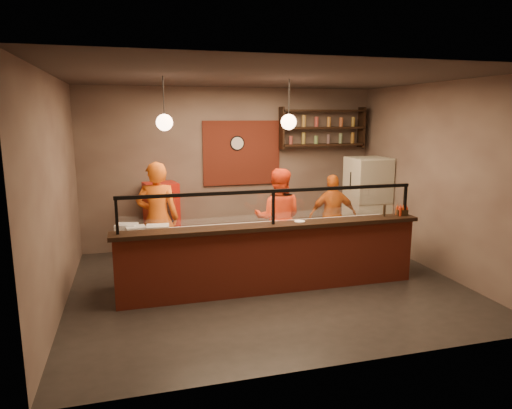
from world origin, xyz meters
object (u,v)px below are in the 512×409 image
object	(u,v)px
pizza_dough	(314,224)
cook_mid	(278,218)
wall_clock	(237,143)
pepper_mill	(384,210)
cook_left	(158,219)
red_cooler	(162,219)
fridge	(367,202)
condiment_caddy	(402,212)
cook_right	(333,216)

from	to	relation	value
pizza_dough	cook_mid	bearing A→B (deg)	118.23
wall_clock	pepper_mill	xyz separation A→B (m)	(1.78, -2.71, -0.95)
cook_left	red_cooler	size ratio (longest dim) A/B	1.37
red_cooler	pizza_dough	size ratio (longest dim) A/B	2.79
fridge	pepper_mill	distance (m)	1.99
cook_left	red_cooler	xyz separation A→B (m)	(0.13, 1.14, -0.26)
pizza_dough	pepper_mill	world-z (taller)	pepper_mill
wall_clock	pizza_dough	xyz separation A→B (m)	(0.74, -2.34, -1.19)
wall_clock	condiment_caddy	xyz separation A→B (m)	(2.10, -2.72, -0.99)
cook_mid	pepper_mill	size ratio (longest dim) A/B	9.35
wall_clock	pepper_mill	bearing A→B (deg)	-56.69
cook_left	cook_right	xyz separation A→B (m)	(3.25, 0.14, -0.17)
cook_mid	red_cooler	size ratio (longest dim) A/B	1.26
fridge	condiment_caddy	distance (m)	1.89
pizza_dough	condiment_caddy	bearing A→B (deg)	-15.34
cook_mid	red_cooler	distance (m)	2.34
cook_mid	cook_right	size ratio (longest dim) A/B	1.12
cook_right	condiment_caddy	size ratio (longest dim) A/B	9.15
wall_clock	red_cooler	xyz separation A→B (m)	(-1.58, -0.31, -1.40)
cook_right	cook_mid	bearing A→B (deg)	21.96
pizza_dough	condiment_caddy	world-z (taller)	condiment_caddy
cook_right	condiment_caddy	world-z (taller)	cook_right
condiment_caddy	cook_right	bearing A→B (deg)	111.65
cook_left	pizza_dough	bearing A→B (deg)	169.52
cook_left	fridge	distance (m)	4.25
cook_right	fridge	size ratio (longest dim) A/B	0.86
red_cooler	condiment_caddy	world-z (taller)	red_cooler
fridge	pepper_mill	xyz separation A→B (m)	(-0.72, -1.84, 0.24)
condiment_caddy	pepper_mill	xyz separation A→B (m)	(-0.32, 0.00, 0.05)
cook_left	cook_mid	bearing A→B (deg)	-175.35
pizza_dough	wall_clock	bearing A→B (deg)	107.44
cook_left	cook_mid	xyz separation A→B (m)	(2.06, -0.17, -0.08)
cook_right	fridge	world-z (taller)	fridge
pizza_dough	fridge	bearing A→B (deg)	39.69
wall_clock	condiment_caddy	size ratio (longest dim) A/B	1.75
cook_right	pepper_mill	bearing A→B (deg)	106.95
condiment_caddy	red_cooler	bearing A→B (deg)	146.81
cook_right	pizza_dough	size ratio (longest dim) A/B	3.13
cook_left	condiment_caddy	xyz separation A→B (m)	(3.81, -1.26, 0.15)
cook_left	pizza_dough	distance (m)	2.60
wall_clock	fridge	distance (m)	2.90
cook_mid	fridge	size ratio (longest dim) A/B	0.96
cook_right	pepper_mill	world-z (taller)	cook_right
cook_right	fridge	bearing A→B (deg)	-148.16
fridge	condiment_caddy	size ratio (longest dim) A/B	10.66
condiment_caddy	pizza_dough	bearing A→B (deg)	164.66
pizza_dough	red_cooler	bearing A→B (deg)	138.70
cook_mid	fridge	distance (m)	2.28
cook_right	fridge	distance (m)	1.06
cook_left	cook_right	distance (m)	3.26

